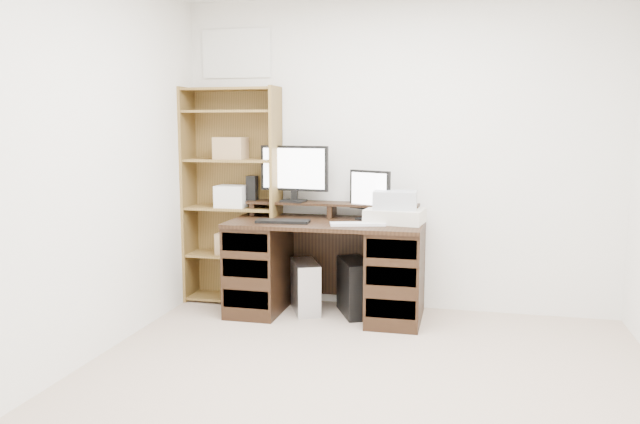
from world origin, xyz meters
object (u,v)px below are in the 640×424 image
(tower_black, at_px, (354,287))
(bookshelf, at_px, (233,194))
(desk, at_px, (326,266))
(tower_silver, at_px, (305,287))
(printer, at_px, (395,216))
(monitor_small, at_px, (370,193))
(monitor_wide, at_px, (294,170))

(tower_black, relative_size, bookshelf, 0.26)
(desk, xyz_separation_m, tower_silver, (-0.18, 0.03, -0.19))
(printer, bearing_deg, tower_black, -178.81)
(monitor_small, bearing_deg, desk, -132.01)
(printer, relative_size, tower_silver, 1.06)
(monitor_small, relative_size, tower_silver, 0.96)
(monitor_wide, xyz_separation_m, tower_silver, (0.13, -0.16, -0.92))
(desk, distance_m, monitor_wide, 0.82)
(monitor_small, bearing_deg, tower_black, -115.43)
(monitor_wide, xyz_separation_m, monitor_small, (0.63, -0.05, -0.16))
(desk, xyz_separation_m, tower_black, (0.22, 0.05, -0.17))
(desk, relative_size, tower_silver, 3.68)
(monitor_wide, relative_size, monitor_small, 1.48)
(desk, relative_size, bookshelf, 0.83)
(bookshelf, bearing_deg, printer, -7.67)
(monitor_wide, distance_m, bookshelf, 0.58)
(monitor_wide, relative_size, tower_black, 1.21)
(printer, relative_size, bookshelf, 0.24)
(monitor_small, distance_m, tower_black, 0.76)
(printer, bearing_deg, bookshelf, 178.55)
(tower_black, xyz_separation_m, bookshelf, (-1.07, 0.16, 0.70))
(desk, xyz_separation_m, monitor_small, (0.32, 0.14, 0.57))
(desk, bearing_deg, monitor_small, 24.30)
(tower_black, bearing_deg, printer, -29.30)
(tower_black, distance_m, bookshelf, 1.28)
(monitor_small, height_order, printer, monitor_small)
(bookshelf, bearing_deg, desk, -14.06)
(monitor_wide, bearing_deg, tower_silver, -43.71)
(desk, relative_size, printer, 3.49)
(monitor_wide, distance_m, tower_black, 1.06)
(printer, xyz_separation_m, tower_black, (-0.32, 0.03, -0.59))
(monitor_small, bearing_deg, tower_silver, -143.97)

